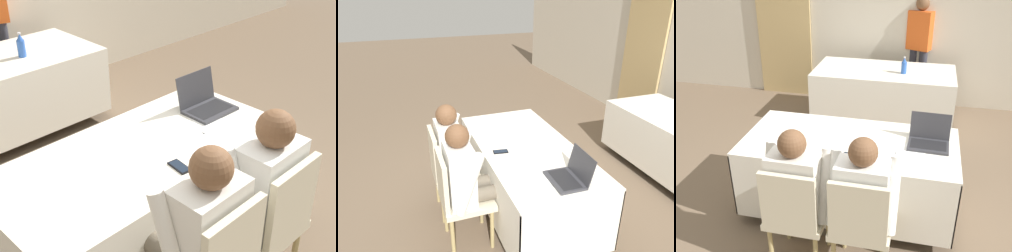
% 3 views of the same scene
% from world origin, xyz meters
% --- Properties ---
extents(ground_plane, '(24.00, 24.00, 0.00)m').
position_xyz_m(ground_plane, '(0.00, 0.00, 0.00)').
color(ground_plane, brown).
extents(wall_back, '(12.00, 0.06, 2.70)m').
position_xyz_m(wall_back, '(0.00, 2.78, 1.35)').
color(wall_back, beige).
rests_on(wall_back, ground_plane).
extents(curtain_panel, '(0.86, 0.04, 2.65)m').
position_xyz_m(curtain_panel, '(-1.63, 2.72, 1.33)').
color(curtain_panel, tan).
rests_on(curtain_panel, ground_plane).
extents(conference_table_near, '(1.86, 0.89, 0.74)m').
position_xyz_m(conference_table_near, '(0.00, 0.00, 0.57)').
color(conference_table_near, white).
rests_on(conference_table_near, ground_plane).
extents(conference_table_far, '(1.86, 0.89, 0.74)m').
position_xyz_m(conference_table_far, '(0.04, 2.00, 0.57)').
color(conference_table_far, white).
rests_on(conference_table_far, ground_plane).
extents(laptop, '(0.35, 0.30, 0.24)m').
position_xyz_m(laptop, '(0.67, 0.09, 0.79)').
color(laptop, '#333338').
rests_on(laptop, conference_table_near).
extents(cell_phone, '(0.09, 0.15, 0.01)m').
position_xyz_m(cell_phone, '(0.03, -0.28, 0.75)').
color(cell_phone, black).
rests_on(cell_phone, conference_table_near).
extents(paper_beside_laptop, '(0.31, 0.36, 0.00)m').
position_xyz_m(paper_beside_laptop, '(0.56, -0.03, 0.74)').
color(paper_beside_laptop, white).
rests_on(paper_beside_laptop, conference_table_near).
extents(paper_centre_table, '(0.27, 0.34, 0.00)m').
position_xyz_m(paper_centre_table, '(0.32, -0.19, 0.74)').
color(paper_centre_table, white).
rests_on(paper_centre_table, conference_table_near).
extents(water_bottle, '(0.07, 0.07, 0.22)m').
position_xyz_m(water_bottle, '(0.30, 1.91, 0.84)').
color(water_bottle, '#2D5BB7').
rests_on(water_bottle, conference_table_far).
extents(chair_near_left, '(0.44, 0.44, 0.92)m').
position_xyz_m(chair_near_left, '(-0.24, -0.75, 0.51)').
color(chair_near_left, tan).
rests_on(chair_near_left, ground_plane).
extents(chair_near_right, '(0.44, 0.44, 0.92)m').
position_xyz_m(chair_near_right, '(0.24, -0.75, 0.51)').
color(chair_near_right, tan).
rests_on(chair_near_right, ground_plane).
extents(person_checkered_shirt, '(0.50, 0.52, 1.18)m').
position_xyz_m(person_checkered_shirt, '(-0.24, -0.65, 0.67)').
color(person_checkered_shirt, '#665B4C').
rests_on(person_checkered_shirt, ground_plane).
extents(person_white_shirt, '(0.50, 0.52, 1.18)m').
position_xyz_m(person_white_shirt, '(0.24, -0.65, 0.67)').
color(person_white_shirt, '#665B4C').
rests_on(person_white_shirt, ground_plane).
extents(person_red_shirt, '(0.39, 0.31, 1.59)m').
position_xyz_m(person_red_shirt, '(0.45, 2.75, 0.91)').
color(person_red_shirt, '#33333D').
rests_on(person_red_shirt, ground_plane).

